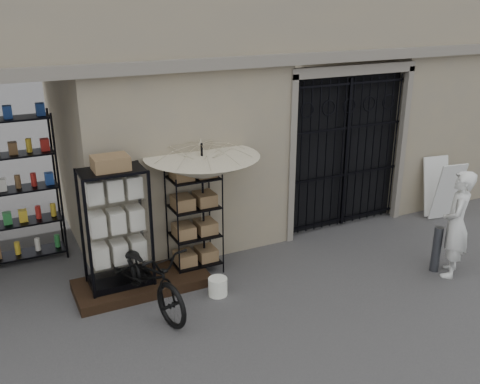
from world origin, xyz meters
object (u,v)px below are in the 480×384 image
display_cabinet (117,234)px  bicycle (149,306)px  steel_bollard (437,249)px  easel_sign (442,189)px  wire_rack (195,223)px  shopkeeper (449,273)px  white_bucket (218,287)px  market_umbrella (202,161)px

display_cabinet → bicycle: size_ratio=1.00×
steel_bollard → easel_sign: easel_sign is taller
display_cabinet → bicycle: display_cabinet is taller
wire_rack → shopkeeper: (3.61, -1.92, -0.83)m
steel_bollard → display_cabinet: bearing=161.3°
white_bucket → easel_sign: (5.21, 0.76, 0.47)m
wire_rack → bicycle: size_ratio=0.87×
white_bucket → easel_sign: easel_sign is taller
white_bucket → steel_bollard: 3.58m
display_cabinet → market_umbrella: market_umbrella is taller
steel_bollard → wire_rack: bearing=153.5°
shopkeeper → easel_sign: bearing=-171.1°
display_cabinet → steel_bollard: 5.02m
steel_bollard → shopkeeper: 0.45m
display_cabinet → shopkeeper: size_ratio=1.11×
display_cabinet → market_umbrella: size_ratio=0.76×
display_cabinet → steel_bollard: bearing=-39.5°
display_cabinet → market_umbrella: bearing=-15.0°
market_umbrella → white_bucket: 1.91m
market_umbrella → easel_sign: (5.06, -0.12, -1.21)m
white_bucket → market_umbrella: bearing=80.2°
wire_rack → easel_sign: bearing=-5.9°
display_cabinet → steel_bollard: display_cabinet is taller
bicycle → shopkeeper: size_ratio=1.12×
steel_bollard → shopkeeper: bearing=-52.9°
steel_bollard → bicycle: bearing=167.3°
white_bucket → bicycle: bicycle is taller
wire_rack → shopkeeper: size_ratio=0.98×
steel_bollard → shopkeeper: steel_bollard is taller
display_cabinet → easel_sign: 6.49m
wire_rack → white_bucket: size_ratio=5.95×
steel_bollard → easel_sign: (1.75, 1.63, 0.23)m
white_bucket → steel_bollard: size_ratio=0.37×
wire_rack → bicycle: bearing=-149.7°
wire_rack → white_bucket: (0.01, -0.86, -0.69)m
display_cabinet → wire_rack: display_cabinet is taller
display_cabinet → shopkeeper: (4.87, -1.78, -0.95)m
display_cabinet → shopkeeper: display_cabinet is taller
easel_sign → white_bucket: bearing=-162.6°
bicycle → steel_bollard: bicycle is taller
market_umbrella → steel_bollard: (3.31, -1.74, -1.44)m
white_bucket → easel_sign: size_ratio=0.24×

